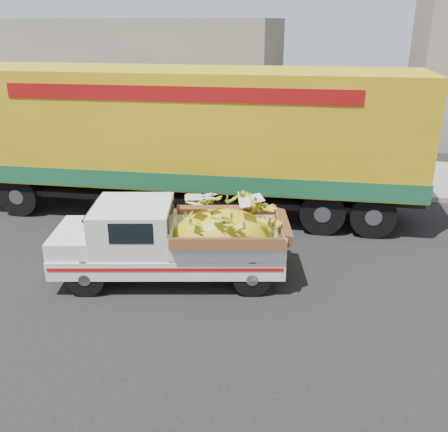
# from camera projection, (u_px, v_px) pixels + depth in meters

# --- Properties ---
(ground) EXTENTS (100.00, 100.00, 0.00)m
(ground) POSITION_uv_depth(u_px,v_px,m) (128.00, 269.00, 10.61)
(ground) COLOR black
(ground) RESTS_ON ground
(curb) EXTENTS (60.00, 0.25, 0.15)m
(curb) POSITION_uv_depth(u_px,v_px,m) (205.00, 182.00, 16.07)
(curb) COLOR gray
(curb) RESTS_ON ground
(sidewalk) EXTENTS (60.00, 4.00, 0.14)m
(sidewalk) POSITION_uv_depth(u_px,v_px,m) (221.00, 165.00, 17.97)
(sidewalk) COLOR gray
(sidewalk) RESTS_ON ground
(building_left) EXTENTS (18.00, 6.00, 5.00)m
(building_left) POSITION_uv_depth(u_px,v_px,m) (90.00, 74.00, 24.16)
(building_left) COLOR gray
(building_left) RESTS_ON ground
(pickup_truck) EXTENTS (4.77, 2.67, 1.58)m
(pickup_truck) POSITION_uv_depth(u_px,v_px,m) (187.00, 239.00, 9.96)
(pickup_truck) COLOR black
(pickup_truck) RESTS_ON ground
(semi_trailer) EXTENTS (12.04, 3.42, 3.80)m
(semi_trailer) POSITION_uv_depth(u_px,v_px,m) (191.00, 135.00, 13.03)
(semi_trailer) COLOR black
(semi_trailer) RESTS_ON ground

